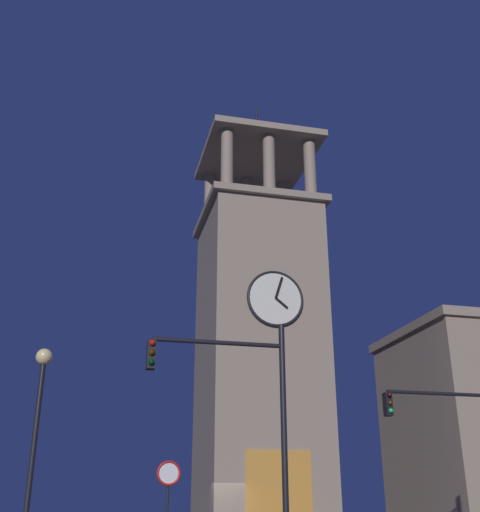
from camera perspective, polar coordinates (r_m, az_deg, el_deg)
name	(u,v)px	position (r m, az deg, el deg)	size (l,w,h in m)	color
clocktower	(259,352)	(35.40, 1.76, -8.67)	(6.79, 7.14, 25.57)	gray
traffic_signal_near	(241,402)	(16.79, 0.10, -13.05)	(3.73, 0.41, 6.12)	black
traffic_signal_mid	(469,434)	(22.98, 19.97, -14.92)	(4.54, 0.41, 5.45)	black
street_lamp	(38,412)	(17.52, -17.82, -13.27)	(0.44, 0.44, 5.39)	black
no_horn_sign	(168,481)	(21.35, -6.50, -19.55)	(0.78, 0.14, 2.85)	black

